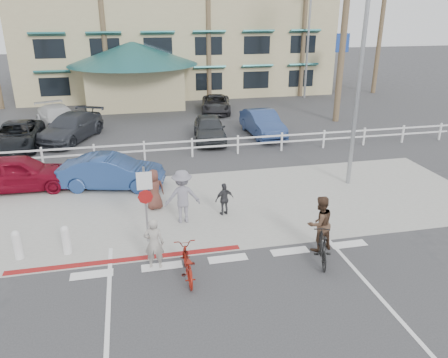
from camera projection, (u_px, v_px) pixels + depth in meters
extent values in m
plane|color=#333335|center=(232.00, 270.00, 12.75)|extent=(140.00, 140.00, 0.00)
cube|color=#333335|center=(251.00, 313.00, 10.93)|extent=(12.00, 16.00, 0.01)
cube|color=gray|center=(205.00, 206.00, 16.84)|extent=(22.00, 7.00, 0.01)
cube|color=#333335|center=(190.00, 171.00, 20.48)|extent=(40.00, 5.00, 0.01)
cube|color=#333335|center=(170.00, 122.00, 29.11)|extent=(50.00, 16.00, 0.01)
cube|color=maroon|center=(127.00, 260.00, 13.24)|extent=(7.00, 0.25, 0.02)
imported|color=maroon|center=(187.00, 263.00, 12.22)|extent=(0.63, 1.77, 0.93)
imported|color=#9F988F|center=(154.00, 243.00, 12.59)|extent=(0.64, 0.49, 1.59)
imported|color=black|center=(322.00, 247.00, 12.96)|extent=(0.93, 1.72, 1.00)
imported|color=#483123|center=(320.00, 224.00, 13.51)|extent=(1.02, 0.88, 1.81)
imported|color=slate|center=(182.00, 196.00, 15.29)|extent=(1.26, 0.72, 1.94)
imported|color=#313135|center=(224.00, 199.00, 15.93)|extent=(0.78, 0.47, 1.24)
imported|color=brown|center=(154.00, 190.00, 16.35)|extent=(0.83, 0.61, 1.56)
imported|color=navy|center=(112.00, 172.00, 18.33)|extent=(4.54, 2.45, 1.42)
imported|color=maroon|center=(19.00, 173.00, 18.11)|extent=(4.44, 1.88, 1.50)
imported|color=black|center=(17.00, 136.00, 23.57)|extent=(2.33, 5.02, 1.39)
imported|color=#2B2E36|center=(71.00, 127.00, 25.00)|extent=(4.01, 5.58, 1.50)
imported|color=#2B2D31|center=(209.00, 128.00, 24.89)|extent=(2.19, 4.43, 1.45)
imported|color=navy|center=(263.00, 123.00, 25.90)|extent=(1.75, 4.58, 1.49)
imported|color=silver|center=(59.00, 118.00, 27.12)|extent=(3.73, 5.43, 1.46)
imported|color=black|center=(216.00, 104.00, 31.71)|extent=(2.80, 4.69, 1.22)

